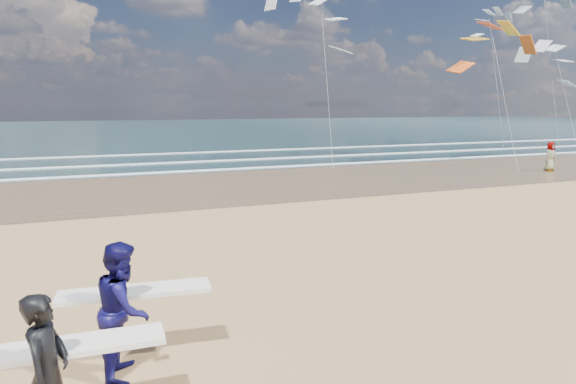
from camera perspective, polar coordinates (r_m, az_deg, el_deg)
name	(u,v)px	position (r m, az deg, el deg)	size (l,w,h in m)	color
wet_sand_strip	(457,169)	(32.14, 18.27, 2.42)	(220.00, 12.00, 0.01)	brown
ocean	(222,129)	(81.04, -7.37, 6.96)	(220.00, 100.00, 0.02)	#183336
foam_breakers	(369,154)	(40.31, 8.95, 4.25)	(220.00, 11.70, 0.05)	white
surfer_near	(50,371)	(6.50, -24.94, -17.56)	(2.22, 1.05, 1.85)	black
surfer_far	(124,308)	(7.80, -17.73, -12.15)	(2.24, 1.27, 1.95)	#0D0B40
beachgoer_0	(550,156)	(33.29, 27.12, 3.54)	(0.83, 0.54, 1.69)	brown
kite_0	(499,70)	(35.06, 22.39, 12.41)	(6.75, 4.84, 10.03)	slate
kite_1	(325,55)	(33.88, 4.13, 14.93)	(6.78, 4.85, 11.84)	slate
kite_2	(549,48)	(51.99, 27.02, 14.07)	(6.34, 4.80, 15.52)	slate
kite_5	(495,69)	(53.41, 22.00, 12.58)	(5.04, 4.65, 13.53)	slate
kite_7	(562,80)	(49.06, 28.14, 10.90)	(6.80, 4.85, 9.81)	slate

